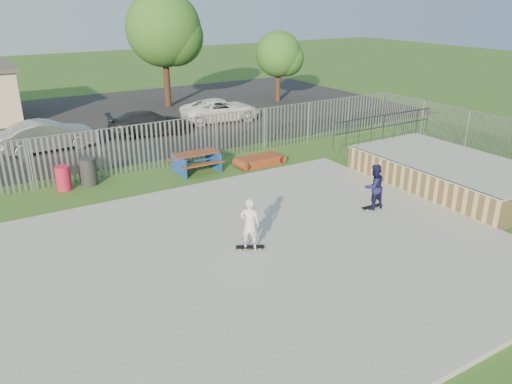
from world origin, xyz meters
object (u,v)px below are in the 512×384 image
trash_bin_grey (89,171)px  skater_navy (374,187)px  picnic_table (196,162)px  funbox (260,161)px  tree_right (278,54)px  skater_white (250,224)px  car_silver (48,136)px  tree_mid (164,29)px  car_white (221,110)px  car_dark (149,123)px  trash_bin_red (63,178)px

trash_bin_grey → skater_navy: size_ratio=0.68×
picnic_table → funbox: size_ratio=1.00×
tree_right → trash_bin_grey: bearing=-147.2°
tree_right → skater_white: bearing=-125.8°
trash_bin_grey → picnic_table: bearing=-9.4°
car_silver → tree_mid: 11.83m
funbox → car_silver: size_ratio=0.44×
car_silver → car_white: (9.84, 1.14, -0.07)m
tree_mid → skater_white: tree_mid is taller
funbox → trash_bin_grey: (-6.98, 1.41, 0.35)m
trash_bin_grey → skater_white: 8.53m
picnic_table → car_dark: size_ratio=0.44×
skater_white → trash_bin_grey: bearing=-33.8°
car_dark → skater_white: 14.24m
funbox → car_silver: car_silver is taller
picnic_table → car_white: 9.09m
skater_navy → tree_right: bearing=-112.1°
car_dark → funbox: bearing=-153.6°
tree_right → skater_navy: (-8.07, -17.85, -2.28)m
car_silver → car_white: car_silver is taller
tree_mid → tree_right: (7.27, -2.32, -1.73)m
trash_bin_grey → car_silver: (-0.46, 5.67, 0.21)m
car_dark → picnic_table: bearing=-174.5°
skater_navy → tree_mid: bearing=-90.1°
picnic_table → tree_right: size_ratio=0.40×
skater_white → trash_bin_red: bearing=-27.6°
car_dark → car_white: car_white is taller
picnic_table → skater_navy: bearing=-65.3°
car_silver → skater_navy: skater_navy is taller
trash_bin_grey → tree_right: (15.59, 10.05, 2.68)m
picnic_table → funbox: 2.80m
funbox → car_silver: 10.28m
picnic_table → car_white: (5.11, 7.52, 0.26)m
car_silver → trash_bin_grey: bearing=-179.9°
tree_mid → car_silver: bearing=-142.7°
funbox → trash_bin_red: size_ratio=2.04×
trash_bin_red → tree_right: bearing=31.5°
trash_bin_red → car_silver: size_ratio=0.21×
trash_bin_red → skater_white: (3.43, -8.06, 0.47)m
car_silver → skater_navy: bearing=-153.8°
picnic_table → trash_bin_grey: (-4.27, 0.70, 0.12)m
trash_bin_red → car_dark: bearing=46.9°
picnic_table → car_dark: (0.38, 6.62, 0.24)m
car_silver → skater_navy: (7.98, -13.47, 0.19)m
trash_bin_red → tree_right: size_ratio=0.19×
tree_mid → trash_bin_red: bearing=-126.7°
picnic_table → skater_white: skater_white is taller
trash_bin_grey → skater_navy: bearing=-46.0°
tree_right → picnic_table: bearing=-136.5°
funbox → skater_navy: bearing=-87.0°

